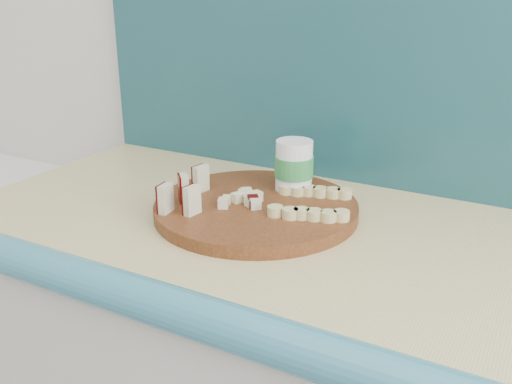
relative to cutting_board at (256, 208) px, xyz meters
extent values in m
cylinder|color=#441D0E|center=(0.00, 0.00, 0.00)|extent=(0.46, 0.46, 0.02)
cube|color=beige|center=(-0.11, -0.11, 0.04)|extent=(0.02, 0.03, 0.05)
cube|color=#410405|center=(-0.12, -0.12, 0.04)|extent=(0.01, 0.03, 0.05)
cube|color=beige|center=(-0.12, -0.06, 0.04)|extent=(0.02, 0.03, 0.05)
cube|color=#410405|center=(-0.12, -0.06, 0.04)|extent=(0.01, 0.03, 0.05)
cube|color=beige|center=(-0.12, 0.00, 0.04)|extent=(0.02, 0.03, 0.05)
cube|color=#410405|center=(-0.13, 0.00, 0.04)|extent=(0.01, 0.03, 0.05)
cube|color=beige|center=(-0.07, -0.10, 0.04)|extent=(0.02, 0.03, 0.05)
cube|color=#410405|center=(-0.08, -0.10, 0.04)|extent=(0.01, 0.03, 0.05)
cube|color=#F0E9C0|center=(-0.01, 0.00, 0.02)|extent=(0.02, 0.02, 0.02)
cube|color=#F0E9C0|center=(-0.01, 0.00, 0.02)|extent=(0.02, 0.02, 0.02)
cube|color=#410405|center=(-0.01, 0.01, 0.02)|extent=(0.02, 0.02, 0.02)
cube|color=#F0E9C0|center=(-0.02, 0.00, 0.02)|extent=(0.02, 0.02, 0.02)
cube|color=#F0E9C0|center=(-0.03, 0.01, 0.02)|extent=(0.02, 0.02, 0.02)
cube|color=#F0E9C0|center=(-0.04, 0.01, 0.02)|extent=(0.02, 0.02, 0.02)
cube|color=#F0E9C0|center=(-0.03, 0.00, 0.02)|extent=(0.02, 0.02, 0.02)
cube|color=#F0E9C0|center=(-0.04, -0.01, 0.02)|extent=(0.02, 0.02, 0.02)
cube|color=#410405|center=(-0.05, -0.01, 0.02)|extent=(0.02, 0.02, 0.02)
cube|color=#F0E9C0|center=(-0.03, -0.02, 0.02)|extent=(0.02, 0.02, 0.02)
cube|color=#F0E9C0|center=(-0.03, -0.02, 0.02)|extent=(0.02, 0.02, 0.02)
cube|color=#F0E9C0|center=(-0.02, -0.01, 0.02)|extent=(0.02, 0.02, 0.02)
cube|color=#F0E9C0|center=(-0.02, -0.02, 0.02)|extent=(0.02, 0.02, 0.02)
cube|color=#F0E9C0|center=(-0.01, -0.02, 0.02)|extent=(0.02, 0.02, 0.02)
cube|color=#410405|center=(-0.01, -0.01, 0.02)|extent=(0.02, 0.02, 0.02)
cube|color=#F0E9C0|center=(0.00, -0.01, 0.02)|extent=(0.02, 0.02, 0.02)
cylinder|color=#D7CB83|center=(0.06, -0.04, 0.02)|extent=(0.03, 0.03, 0.02)
cylinder|color=#D7CB83|center=(0.08, -0.03, 0.02)|extent=(0.03, 0.03, 0.02)
cylinder|color=#D7CB83|center=(0.10, -0.02, 0.02)|extent=(0.03, 0.03, 0.02)
cylinder|color=#D7CB83|center=(0.12, -0.02, 0.02)|extent=(0.03, 0.03, 0.02)
cylinder|color=#D7CB83|center=(0.14, -0.01, 0.02)|extent=(0.03, 0.03, 0.02)
cylinder|color=#D7CB83|center=(0.17, 0.00, 0.02)|extent=(0.03, 0.03, 0.02)
cylinder|color=#D7CB83|center=(0.03, 0.07, 0.02)|extent=(0.03, 0.03, 0.02)
cylinder|color=#D7CB83|center=(0.05, 0.07, 0.02)|extent=(0.03, 0.03, 0.02)
cylinder|color=#D7CB83|center=(0.07, 0.08, 0.02)|extent=(0.03, 0.03, 0.02)
cylinder|color=#D7CB83|center=(0.09, 0.09, 0.02)|extent=(0.03, 0.03, 0.02)
cylinder|color=#D7CB83|center=(0.11, 0.09, 0.02)|extent=(0.03, 0.03, 0.02)
cylinder|color=#D7CB83|center=(0.13, 0.10, 0.02)|extent=(0.03, 0.03, 0.02)
cylinder|color=white|center=(0.03, 0.09, 0.05)|extent=(0.07, 0.07, 0.12)
cylinder|color=#349049|center=(0.03, 0.09, 0.06)|extent=(0.07, 0.07, 0.04)
camera|label=1|loc=(0.46, -0.83, 0.39)|focal=40.00mm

